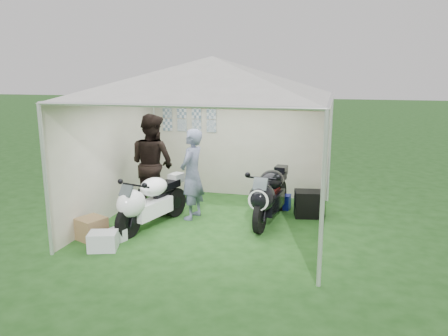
{
  "coord_description": "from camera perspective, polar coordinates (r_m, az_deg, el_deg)",
  "views": [
    {
      "loc": [
        2.12,
        -7.38,
        2.73
      ],
      "look_at": [
        0.11,
        0.35,
        0.97
      ],
      "focal_mm": 35.0,
      "sensor_mm": 36.0,
      "label": 1
    }
  ],
  "objects": [
    {
      "name": "ground",
      "position": [
        8.15,
        -1.41,
        -7.17
      ],
      "size": [
        80.0,
        80.0,
        0.0
      ],
      "primitive_type": "plane",
      "color": "#1B4615",
      "rests_on": "ground"
    },
    {
      "name": "canopy_tent",
      "position": [
        7.71,
        -1.45,
        11.25
      ],
      "size": [
        5.66,
        5.66,
        3.0
      ],
      "color": "silver",
      "rests_on": "ground"
    },
    {
      "name": "motorcycle_white",
      "position": [
        7.85,
        -9.77,
        -4.19
      ],
      "size": [
        0.75,
        1.84,
        0.92
      ],
      "rotation": [
        0.0,
        0.0,
        -0.26
      ],
      "color": "black",
      "rests_on": "ground"
    },
    {
      "name": "motorcycle_black",
      "position": [
        8.05,
        5.92,
        -3.37
      ],
      "size": [
        0.58,
        2.0,
        0.99
      ],
      "rotation": [
        0.0,
        0.0,
        -0.11
      ],
      "color": "black",
      "rests_on": "ground"
    },
    {
      "name": "paddock_stand",
      "position": [
        9.01,
        7.38,
        -4.36
      ],
      "size": [
        0.42,
        0.29,
        0.29
      ],
      "primitive_type": "cube",
      "rotation": [
        0.0,
        0.0,
        -0.11
      ],
      "color": "#181FCC",
      "rests_on": "ground"
    },
    {
      "name": "person_dark_jacket",
      "position": [
        8.66,
        -9.34,
        0.57
      ],
      "size": [
        1.15,
        1.03,
        1.96
      ],
      "primitive_type": "imported",
      "rotation": [
        0.0,
        0.0,
        2.78
      ],
      "color": "black",
      "rests_on": "ground"
    },
    {
      "name": "person_blue_jacket",
      "position": [
        8.21,
        -4.2,
        -0.83
      ],
      "size": [
        0.5,
        0.68,
        1.71
      ],
      "primitive_type": "imported",
      "rotation": [
        0.0,
        0.0,
        -1.72
      ],
      "color": "slate",
      "rests_on": "ground"
    },
    {
      "name": "equipment_box",
      "position": [
        8.58,
        10.92,
        -4.62
      ],
      "size": [
        0.57,
        0.49,
        0.51
      ],
      "primitive_type": "cube",
      "rotation": [
        0.0,
        0.0,
        0.18
      ],
      "color": "black",
      "rests_on": "ground"
    },
    {
      "name": "crate_0",
      "position": [
        7.18,
        -15.52,
        -9.18
      ],
      "size": [
        0.51,
        0.45,
        0.29
      ],
      "primitive_type": "cube",
      "rotation": [
        0.0,
        0.0,
        0.31
      ],
      "color": "silver",
      "rests_on": "ground"
    },
    {
      "name": "crate_1",
      "position": [
        7.66,
        -16.93,
        -7.56
      ],
      "size": [
        0.54,
        0.54,
        0.37
      ],
      "primitive_type": "cube",
      "rotation": [
        0.0,
        0.0,
        -0.41
      ],
      "color": "olive",
      "rests_on": "ground"
    },
    {
      "name": "crate_2",
      "position": [
        7.51,
        -13.84,
        -8.48
      ],
      "size": [
        0.33,
        0.31,
        0.2
      ],
      "primitive_type": "cube",
      "rotation": [
        0.0,
        0.0,
        -0.33
      ],
      "color": "silver",
      "rests_on": "ground"
    }
  ]
}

